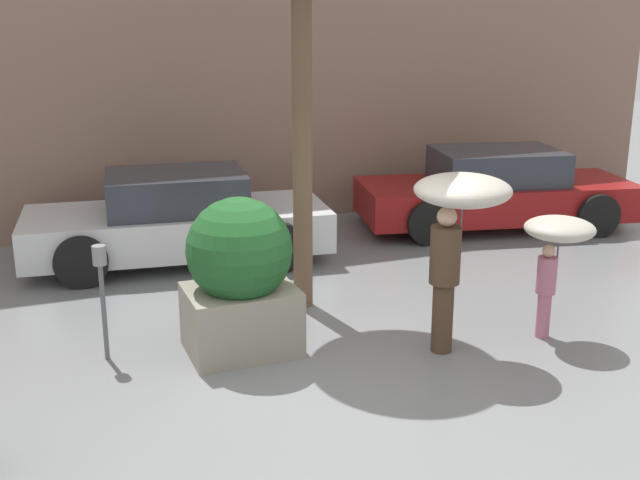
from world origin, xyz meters
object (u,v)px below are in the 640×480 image
person_child (557,240)px  parked_car_far (496,191)px  parking_meter (101,278)px  planter_box (240,275)px  person_adult (458,213)px  parked_car_near (177,220)px

person_child → parked_car_far: 4.64m
person_child → parking_meter: bearing=-171.7°
parked_car_far → parking_meter: 7.26m
parked_car_far → parking_meter: bearing=126.4°
planter_box → parked_car_far: (5.26, 3.29, -0.25)m
person_adult → parking_meter: 3.64m
parked_car_near → planter_box: bearing=-173.5°
person_adult → person_child: bearing=33.8°
person_adult → parking_meter: size_ratio=1.56×
planter_box → parked_car_far: 6.20m
person_child → parking_meter: person_child is taller
person_adult → parked_car_far: bearing=87.9°
person_child → planter_box: bearing=-172.3°
planter_box → parking_meter: (-1.36, 0.31, 0.03)m
person_adult → parking_meter: bearing=-162.8°
parked_car_far → planter_box: bearing=134.2°
parked_car_near → parking_meter: bearing=162.6°
person_adult → parking_meter: (-3.40, 1.14, -0.63)m
planter_box → person_child: size_ratio=1.22×
person_adult → parked_car_near: 4.74m
person_child → parked_car_far: size_ratio=0.29×
parked_car_near → parking_meter: (-1.38, -3.05, 0.28)m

